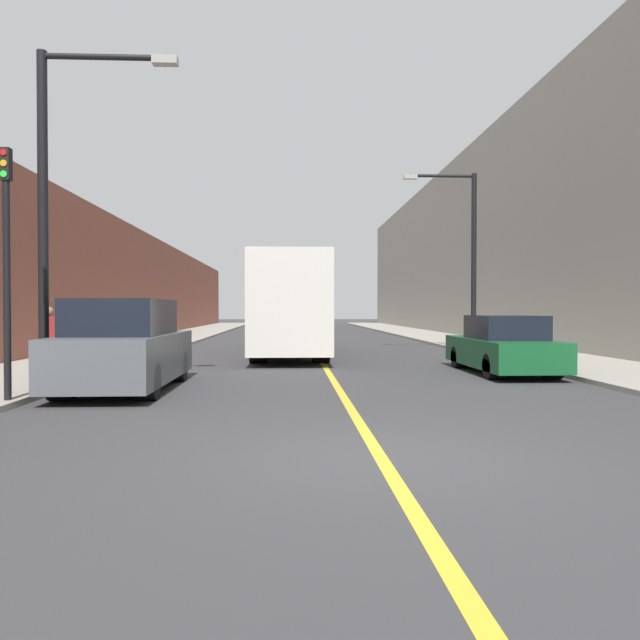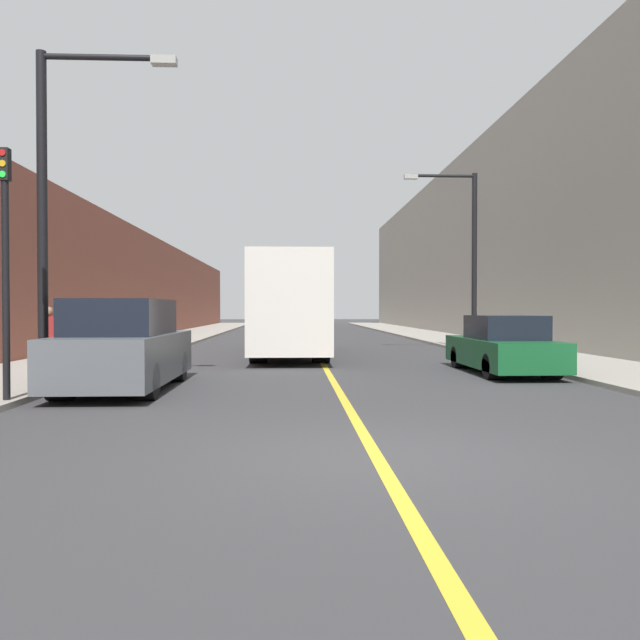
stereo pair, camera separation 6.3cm
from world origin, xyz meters
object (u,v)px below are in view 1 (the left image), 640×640
traffic_light (7,263)px  pedestrian (49,340)px  parked_suv_left (125,348)px  street_lamp_left (57,192)px  bus (290,305)px  car_right_near (503,347)px  street_lamp_right (467,248)px

traffic_light → pedestrian: traffic_light is taller
pedestrian → parked_suv_left: bearing=-39.4°
street_lamp_left → traffic_light: bearing=-95.5°
bus → street_lamp_left: size_ratio=1.60×
traffic_light → street_lamp_left: bearing=84.5°
pedestrian → car_right_near: bearing=6.0°
street_lamp_right → traffic_light: size_ratio=1.55×
parked_suv_left → car_right_near: 9.39m
car_right_near → traffic_light: (-10.34, -5.04, 1.76)m
car_right_near → street_lamp_right: (1.14, 7.34, 3.31)m
car_right_near → pedestrian: size_ratio=2.93×
street_lamp_left → pedestrian: bearing=115.1°
parked_suv_left → traffic_light: (-1.44, -2.05, 1.58)m
traffic_light → bus: bearing=67.8°
traffic_light → car_right_near: bearing=26.0°
street_lamp_left → bus: bearing=65.0°
parked_suv_left → bus: bearing=70.9°
bus → pedestrian: bus is taller
car_right_near → street_lamp_right: 8.13m
parked_suv_left → car_right_near: size_ratio=1.03×
parked_suv_left → street_lamp_right: (10.04, 10.33, 3.12)m
bus → car_right_near: (5.53, -6.75, -1.14)m
parked_suv_left → street_lamp_right: bearing=45.8°
parked_suv_left → pedestrian: size_ratio=3.01×
bus → parked_suv_left: size_ratio=2.21×
parked_suv_left → street_lamp_left: size_ratio=0.73×
street_lamp_left → car_right_near: bearing=17.5°
bus → parked_suv_left: 10.35m
car_right_near → bus: bearing=129.3°
parked_suv_left → traffic_light: traffic_light is taller
car_right_near → parked_suv_left: bearing=-161.4°
street_lamp_right → traffic_light: 16.95m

